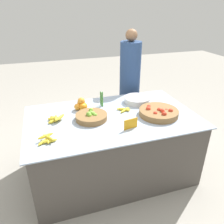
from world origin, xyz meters
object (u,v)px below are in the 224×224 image
at_px(tomato_basket, 159,112).
at_px(vendor_person, 129,88).
at_px(metal_bowl, 137,100).
at_px(price_sign, 131,124).
at_px(lime_bowl, 91,116).

distance_m(tomato_basket, vendor_person, 0.95).
distance_m(tomato_basket, metal_bowl, 0.40).
distance_m(metal_bowl, price_sign, 0.63).
bearing_deg(metal_bowl, tomato_basket, -78.17).
relative_size(tomato_basket, metal_bowl, 1.34).
xyz_separation_m(tomato_basket, price_sign, (-0.39, -0.16, 0.02)).
relative_size(tomato_basket, price_sign, 2.87).
bearing_deg(price_sign, metal_bowl, 51.00).
height_order(lime_bowl, tomato_basket, tomato_basket).
bearing_deg(metal_bowl, lime_bowl, -157.71).
bearing_deg(vendor_person, tomato_basket, -92.94).
height_order(lime_bowl, vendor_person, vendor_person).
bearing_deg(price_sign, vendor_person, 58.69).
height_order(metal_bowl, price_sign, price_sign).
xyz_separation_m(lime_bowl, metal_bowl, (0.62, 0.25, -0.00)).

